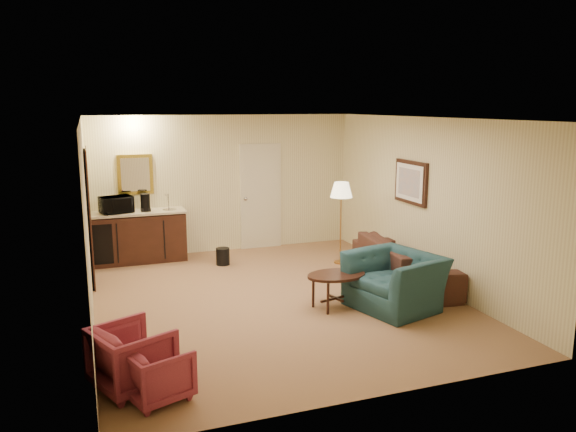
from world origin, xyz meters
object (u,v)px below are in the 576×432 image
at_px(wetbar_cabinet, 140,236).
at_px(waste_bin, 223,256).
at_px(teal_armchair, 395,272).
at_px(rose_chair_near, 132,354).
at_px(rose_chair_far, 157,370).
at_px(coffee_maker, 145,203).
at_px(coffee_table, 336,290).
at_px(microwave, 116,203).
at_px(floor_lamp, 341,223).
at_px(sofa, 404,256).

xyz_separation_m(wetbar_cabinet, waste_bin, (1.35, -0.72, -0.31)).
height_order(teal_armchair, rose_chair_near, teal_armchair).
distance_m(rose_chair_near, rose_chair_far, 0.38).
xyz_separation_m(waste_bin, coffee_maker, (-1.22, 0.68, 0.93)).
relative_size(rose_chair_far, coffee_table, 0.69).
height_order(teal_armchair, microwave, microwave).
distance_m(teal_armchair, coffee_maker, 4.70).
height_order(rose_chair_far, coffee_table, rose_chair_far).
bearing_deg(coffee_maker, coffee_table, -54.73).
bearing_deg(teal_armchair, floor_lamp, 157.98).
height_order(rose_chair_near, waste_bin, rose_chair_near).
xyz_separation_m(sofa, waste_bin, (-2.45, 2.00, -0.30)).
distance_m(sofa, teal_armchair, 1.14).
bearing_deg(waste_bin, coffee_table, -68.84).
height_order(wetbar_cabinet, microwave, microwave).
distance_m(teal_armchair, rose_chair_far, 3.69).
height_order(teal_armchair, coffee_maker, coffee_maker).
xyz_separation_m(floor_lamp, microwave, (-3.72, 1.29, 0.37)).
xyz_separation_m(sofa, rose_chair_far, (-4.09, -2.32, -0.16)).
xyz_separation_m(coffee_table, coffee_maker, (-2.23, 3.28, 0.84)).
distance_m(rose_chair_far, microwave, 5.07).
bearing_deg(rose_chair_near, coffee_table, -87.91).
relative_size(waste_bin, microwave, 0.57).
bearing_deg(rose_chair_near, waste_bin, -48.80).
bearing_deg(coffee_maker, sofa, -35.00).
bearing_deg(rose_chair_far, wetbar_cabinet, -23.44).
height_order(wetbar_cabinet, sofa, wetbar_cabinet).
height_order(microwave, coffee_maker, microwave).
distance_m(wetbar_cabinet, coffee_table, 4.08).
relative_size(floor_lamp, microwave, 2.77).
bearing_deg(teal_armchair, coffee_table, -127.63).
height_order(waste_bin, microwave, microwave).
height_order(sofa, coffee_table, sofa).
bearing_deg(teal_armchair, sofa, 126.63).
xyz_separation_m(coffee_table, waste_bin, (-1.01, 2.60, -0.09)).
relative_size(teal_armchair, microwave, 2.22).
height_order(wetbar_cabinet, teal_armchair, teal_armchair).
height_order(floor_lamp, coffee_maker, floor_lamp).
relative_size(coffee_table, microwave, 1.58).
relative_size(waste_bin, coffee_maker, 0.96).
height_order(rose_chair_near, coffee_maker, coffee_maker).
bearing_deg(microwave, waste_bin, -37.96).
distance_m(coffee_table, waste_bin, 2.79).
relative_size(wetbar_cabinet, rose_chair_far, 2.83).
relative_size(sofa, teal_armchair, 1.97).
xyz_separation_m(microwave, coffee_maker, (0.50, -0.01, -0.02)).
bearing_deg(microwave, rose_chair_far, -105.20).
relative_size(wetbar_cabinet, teal_armchair, 1.40).
xyz_separation_m(teal_armchair, waste_bin, (-1.76, 2.90, -0.36)).
relative_size(teal_armchair, rose_chair_far, 2.03).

